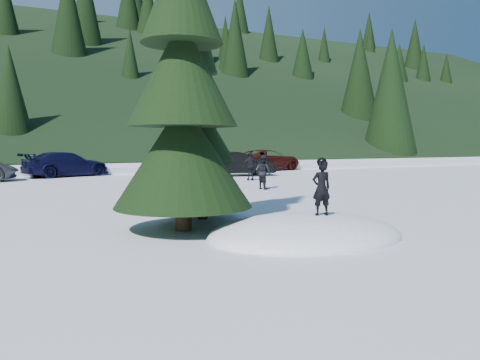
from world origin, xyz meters
name	(u,v)px	position (x,y,z in m)	size (l,w,h in m)	color
ground	(306,236)	(0.00, 0.00, 0.00)	(200.00, 200.00, 0.00)	white
snow_mound	(306,236)	(0.00, 0.00, 0.00)	(4.48, 3.52, 0.96)	white
forest_hillside	(67,58)	(0.00, 54.00, 12.50)	(200.00, 60.00, 25.00)	black
spruce_tall	(182,87)	(-2.20, 1.80, 3.32)	(3.20, 3.20, 8.60)	#311D10
spruce_short	(202,141)	(-1.20, 3.20, 2.10)	(2.20, 2.20, 5.37)	#311D10
child_skier	(321,188)	(0.26, -0.19, 1.07)	(0.43, 0.28, 1.17)	black
adult_0	(264,172)	(4.10, 9.66, 0.76)	(0.74, 0.57, 1.52)	black
adult_1	(251,166)	(5.73, 14.21, 0.78)	(0.91, 0.38, 1.55)	black
car_3	(67,164)	(-3.09, 21.67, 0.75)	(2.09, 5.15, 1.49)	black
car_4	(188,166)	(3.29, 17.60, 0.69)	(1.64, 4.08, 1.39)	#95979D
car_5	(237,164)	(6.56, 17.73, 0.75)	(1.58, 4.53, 1.49)	black
car_6	(267,160)	(10.93, 22.01, 0.77)	(2.55, 5.54, 1.54)	#390F0A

